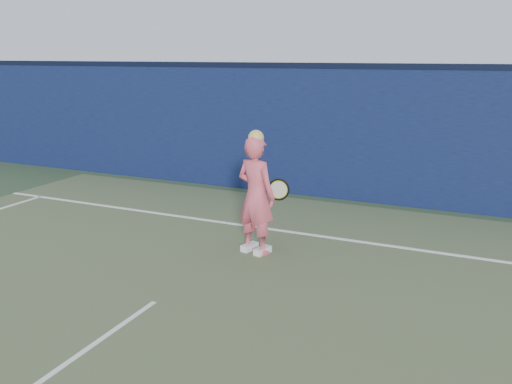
% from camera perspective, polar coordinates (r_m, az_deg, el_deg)
% --- Properties ---
extents(ground, '(80.00, 80.00, 0.00)m').
position_cam_1_polar(ground, '(5.74, -16.54, -15.11)').
color(ground, '#324A2D').
rests_on(ground, ground).
extents(backstop_wall, '(24.00, 0.40, 2.50)m').
position_cam_1_polar(backstop_wall, '(10.86, 5.87, 6.24)').
color(backstop_wall, '#0E113E').
rests_on(backstop_wall, ground).
extents(wall_cap, '(24.00, 0.42, 0.10)m').
position_cam_1_polar(wall_cap, '(10.76, 6.05, 13.11)').
color(wall_cap, black).
rests_on(wall_cap, backstop_wall).
extents(player, '(0.70, 0.55, 1.76)m').
position_cam_1_polar(player, '(7.57, 0.00, -0.33)').
color(player, '#DB5568').
rests_on(player, ground).
extents(racket, '(0.61, 0.14, 0.33)m').
position_cam_1_polar(racket, '(7.92, 2.19, 0.23)').
color(racket, black).
rests_on(racket, ground).
extents(court_lines, '(11.00, 12.04, 0.01)m').
position_cam_1_polar(court_lines, '(5.53, -18.85, -16.38)').
color(court_lines, white).
rests_on(court_lines, court_surface).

